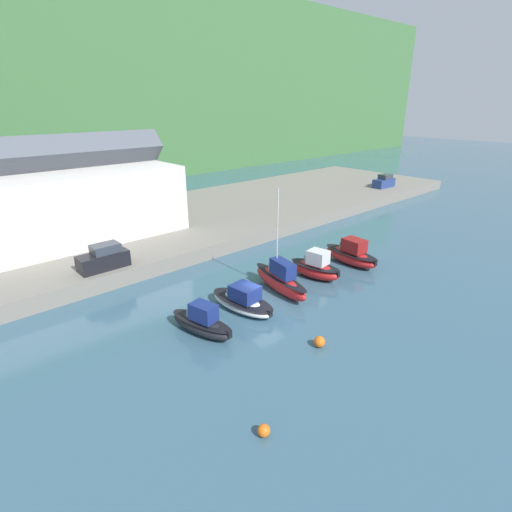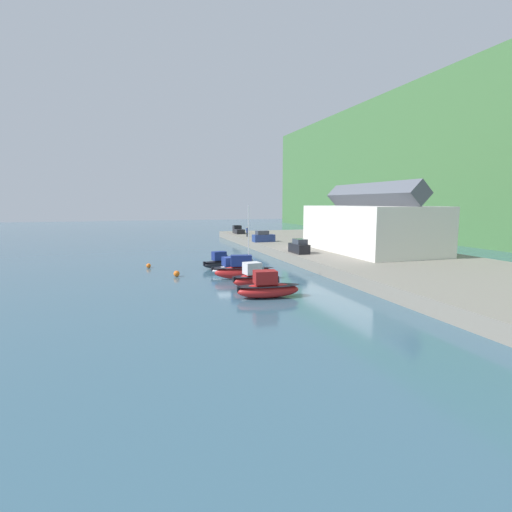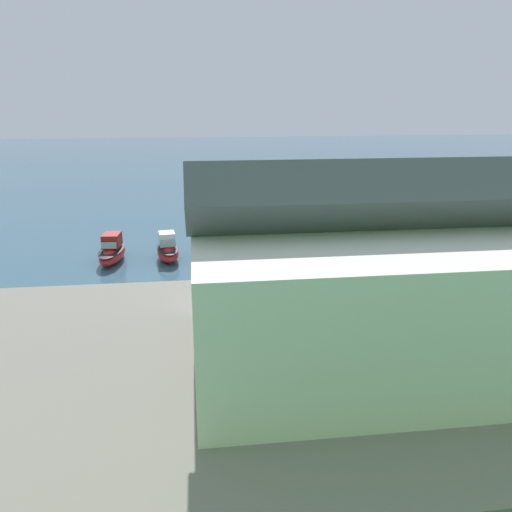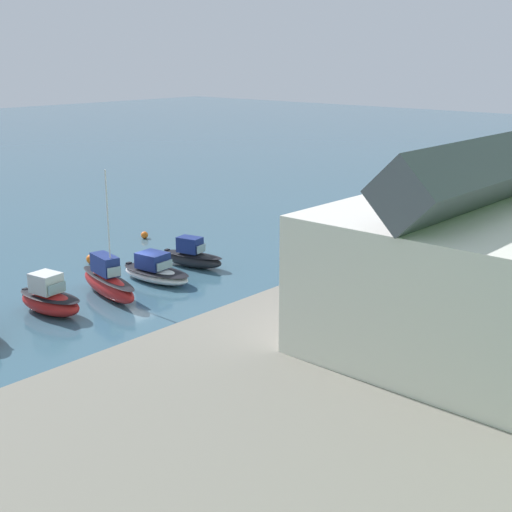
{
  "view_description": "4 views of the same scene",
  "coord_description": "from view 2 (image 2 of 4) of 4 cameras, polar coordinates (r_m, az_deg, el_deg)",
  "views": [
    {
      "loc": [
        -18.99,
        -19.78,
        15.06
      ],
      "look_at": [
        2.85,
        4.03,
        2.48
      ],
      "focal_mm": 28.0,
      "sensor_mm": 36.0,
      "label": 1
    },
    {
      "loc": [
        47.72,
        -11.39,
        9.0
      ],
      "look_at": [
        1.3,
        3.3,
        2.45
      ],
      "focal_mm": 28.0,
      "sensor_mm": 36.0,
      "label": 2
    },
    {
      "loc": [
        4.79,
        47.3,
        14.7
      ],
      "look_at": [
        0.03,
        9.47,
        2.68
      ],
      "focal_mm": 35.0,
      "sensor_mm": 36.0,
      "label": 3
    },
    {
      "loc": [
        30.47,
        38.93,
        15.92
      ],
      "look_at": [
        -4.47,
        7.89,
        2.53
      ],
      "focal_mm": 50.0,
      "sensor_mm": 36.0,
      "label": 4
    }
  ],
  "objects": [
    {
      "name": "moored_boat_1",
      "position": [
        51.24,
        -3.34,
        -1.62
      ],
      "size": [
        2.91,
        6.14,
        2.1
      ],
      "rotation": [
        0.0,
        0.0,
        0.1
      ],
      "color": "silver",
      "rests_on": "ground_plane"
    },
    {
      "name": "harbor_clubhouse",
      "position": [
        64.51,
        16.02,
        4.08
      ],
      "size": [
        22.35,
        12.79,
        10.57
      ],
      "color": "silver",
      "rests_on": "quay_promenade"
    },
    {
      "name": "moored_boat_0",
      "position": [
        55.19,
        -5.1,
        -0.88
      ],
      "size": [
        2.68,
        5.46,
        2.32
      ],
      "rotation": [
        0.0,
        0.0,
        0.21
      ],
      "color": "black",
      "rests_on": "ground_plane"
    },
    {
      "name": "quay_promenade",
      "position": [
        59.41,
        18.04,
        -0.73
      ],
      "size": [
        110.55,
        23.89,
        1.44
      ],
      "color": "gray",
      "rests_on": "ground_plane"
    },
    {
      "name": "mooring_buoy_1",
      "position": [
        57.16,
        -15.1,
        -1.34
      ],
      "size": [
        0.64,
        0.64,
        0.64
      ],
      "color": "orange",
      "rests_on": "ground_plane"
    },
    {
      "name": "pickup_truck_0",
      "position": [
        98.29,
        -2.58,
        3.72
      ],
      "size": [
        4.74,
        2.03,
        1.9
      ],
      "rotation": [
        0.0,
        0.0,
        1.56
      ],
      "color": "black",
      "rests_on": "quay_promenade"
    },
    {
      "name": "moored_boat_2",
      "position": [
        47.09,
        -1.76,
        -2.02
      ],
      "size": [
        2.84,
        7.25,
        8.73
      ],
      "rotation": [
        0.0,
        0.0,
        -0.2
      ],
      "color": "red",
      "rests_on": "ground_plane"
    },
    {
      "name": "parked_car_1",
      "position": [
        77.21,
        1.05,
        2.73
      ],
      "size": [
        2.08,
        4.31,
        2.16
      ],
      "rotation": [
        0.0,
        0.0,
        0.07
      ],
      "color": "navy",
      "rests_on": "quay_promenade"
    },
    {
      "name": "parked_car_2",
      "position": [
        60.21,
        6.19,
        1.29
      ],
      "size": [
        4.21,
        1.82,
        2.16
      ],
      "rotation": [
        0.0,
        0.0,
        1.58
      ],
      "color": "black",
      "rests_on": "quay_promenade"
    },
    {
      "name": "moored_boat_4",
      "position": [
        37.99,
        1.67,
        -4.56
      ],
      "size": [
        2.61,
        6.29,
        2.62
      ],
      "rotation": [
        0.0,
        0.0,
        -0.08
      ],
      "color": "red",
      "rests_on": "ground_plane"
    },
    {
      "name": "ground_plane",
      "position": [
        49.88,
        -4.07,
        -2.75
      ],
      "size": [
        320.0,
        320.0,
        0.0
      ],
      "primitive_type": "plane",
      "color": "#385B70"
    },
    {
      "name": "mooring_buoy_0",
      "position": [
        49.64,
        -11.28,
        -2.49
      ],
      "size": [
        0.75,
        0.75,
        0.75
      ],
      "color": "orange",
      "rests_on": "ground_plane"
    },
    {
      "name": "moored_boat_3",
      "position": [
        42.89,
        -0.31,
        -3.12
      ],
      "size": [
        2.68,
        5.21,
        2.65
      ],
      "rotation": [
        0.0,
        0.0,
        0.13
      ],
      "color": "red",
      "rests_on": "ground_plane"
    },
    {
      "name": "person_on_quay",
      "position": [
        88.87,
        -1.29,
        3.49
      ],
      "size": [
        0.4,
        0.4,
        2.14
      ],
      "color": "#232838",
      "rests_on": "quay_promenade"
    }
  ]
}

